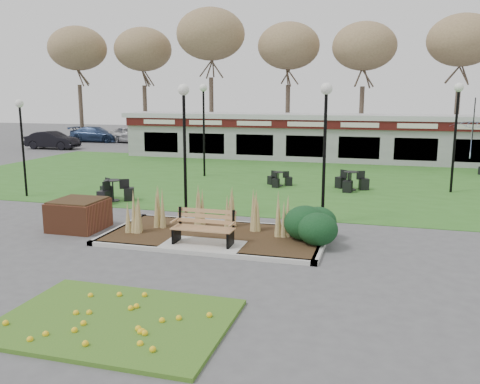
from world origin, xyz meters
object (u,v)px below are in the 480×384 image
(lamp_post_mid_right, at_px, (325,122))
(bistro_set_c, at_px, (351,184))
(lamp_post_near_right, at_px, (184,122))
(lamp_post_far_right, at_px, (457,113))
(park_bench, at_px, (204,227))
(brick_planter, at_px, (79,214))
(patio_umbrella, at_px, (472,139))
(car_silver, at_px, (132,134))
(car_blue, at_px, (96,134))
(food_pavilion, at_px, (309,137))
(lamp_post_far_left, at_px, (204,109))
(bistro_set_a, at_px, (113,194))
(lamp_post_mid_left, at_px, (21,126))
(car_black, at_px, (52,140))
(bistro_set_b, at_px, (279,181))

(lamp_post_mid_right, xyz_separation_m, bistro_set_c, (0.50, 6.14, -2.99))
(lamp_post_near_right, distance_m, lamp_post_far_right, 11.77)
(park_bench, xyz_separation_m, brick_planter, (-4.40, 0.75, -0.11))
(lamp_post_near_right, bearing_deg, brick_planter, -140.68)
(patio_umbrella, xyz_separation_m, car_silver, (-25.27, 10.34, -1.08))
(park_bench, relative_size, lamp_post_mid_right, 0.38)
(patio_umbrella, bearing_deg, lamp_post_near_right, -128.71)
(brick_planter, xyz_separation_m, car_blue, (-15.25, 26.00, 0.19))
(food_pavilion, distance_m, car_silver, 17.68)
(brick_planter, xyz_separation_m, lamp_post_far_left, (0.26, 10.80, 2.91))
(bistro_set_a, xyz_separation_m, car_silver, (-10.71, 22.00, 0.43))
(lamp_post_mid_left, distance_m, car_silver, 23.18)
(bistro_set_c, bearing_deg, brick_planter, -130.87)
(park_bench, relative_size, car_blue, 0.37)
(lamp_post_mid_left, xyz_separation_m, car_black, (-10.31, 16.07, -2.20))
(park_bench, bearing_deg, brick_planter, 170.31)
(park_bench, distance_m, lamp_post_far_left, 12.59)
(bistro_set_c, height_order, patio_umbrella, patio_umbrella)
(lamp_post_mid_left, xyz_separation_m, lamp_post_far_left, (5.30, 6.87, 0.51))
(lamp_post_near_right, bearing_deg, car_silver, 121.33)
(brick_planter, distance_m, lamp_post_mid_right, 8.22)
(brick_planter, distance_m, lamp_post_far_right, 15.51)
(brick_planter, bearing_deg, car_blue, 120.39)
(lamp_post_near_right, xyz_separation_m, bistro_set_a, (-3.78, 1.80, -2.96))
(car_black, bearing_deg, lamp_post_far_right, -112.31)
(lamp_post_far_right, bearing_deg, lamp_post_far_left, 173.92)
(lamp_post_mid_right, relative_size, lamp_post_far_left, 0.97)
(food_pavilion, bearing_deg, car_blue, 160.30)
(park_bench, relative_size, lamp_post_far_right, 0.37)
(lamp_post_mid_left, bearing_deg, lamp_post_near_right, -12.62)
(lamp_post_far_right, distance_m, lamp_post_far_left, 11.68)
(bistro_set_c, bearing_deg, bistro_set_b, 177.20)
(food_pavilion, relative_size, lamp_post_far_left, 5.30)
(lamp_post_mid_right, bearing_deg, lamp_post_mid_left, 174.61)
(lamp_post_near_right, xyz_separation_m, lamp_post_far_left, (-2.43, 8.60, 0.13))
(lamp_post_mid_left, relative_size, lamp_post_far_left, 0.85)
(park_bench, distance_m, car_silver, 31.28)
(brick_planter, distance_m, lamp_post_far_left, 11.19)
(bistro_set_c, xyz_separation_m, car_black, (-23.06, 11.09, 0.38))
(lamp_post_far_left, xyz_separation_m, bistro_set_c, (7.45, -1.89, -3.09))
(lamp_post_near_right, relative_size, lamp_post_far_right, 0.97)
(bistro_set_c, distance_m, patio_umbrella, 9.00)
(bistro_set_b, height_order, car_silver, car_silver)
(food_pavilion, height_order, car_blue, food_pavilion)
(brick_planter, relative_size, bistro_set_b, 1.25)
(lamp_post_mid_left, height_order, lamp_post_mid_right, lamp_post_mid_right)
(park_bench, bearing_deg, bistro_set_a, 139.13)
(lamp_post_near_right, bearing_deg, patio_umbrella, 51.29)
(lamp_post_mid_right, bearing_deg, patio_umbrella, 64.07)
(park_bench, distance_m, food_pavilion, 19.73)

